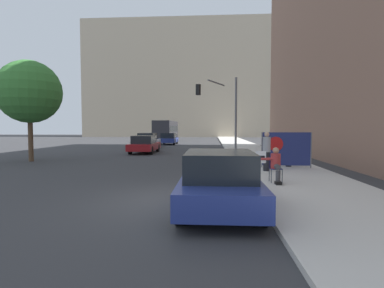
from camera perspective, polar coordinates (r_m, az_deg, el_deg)
name	(u,v)px	position (r m, az deg, el deg)	size (l,w,h in m)	color
ground_plane	(182,201)	(8.49, -1.87, -10.76)	(160.00, 160.00, 0.00)	#38383A
sidewalk_curb	(254,153)	(23.52, 11.72, -1.77)	(4.01, 90.00, 0.12)	beige
building_backdrop_far	(200,81)	(71.79, 1.48, 11.86)	(52.00, 12.00, 25.92)	tan
seated_protester	(276,164)	(10.84, 15.62, -3.63)	(0.91, 0.77, 1.23)	#474C56
jogger_on_sidewalk	(267,151)	(13.64, 14.03, -1.31)	(0.34, 0.34, 1.73)	black
pedestrian_behind	(289,149)	(15.46, 17.95, -0.93)	(0.34, 0.34, 1.70)	#424247
protest_banner	(286,149)	(15.04, 17.47, -0.90)	(2.38, 0.06, 1.69)	slate
traffic_light_pole	(221,103)	(22.94, 5.54, 7.86)	(3.13, 2.90, 5.62)	slate
parked_car_curbside	(219,180)	(7.54, 5.25, -6.91)	(1.89, 4.27, 1.45)	navy
car_on_road_nearest	(144,144)	(24.41, -9.04, -0.05)	(1.85, 4.53, 1.41)	maroon
car_on_road_midblock	(148,141)	(30.08, -8.38, 0.63)	(1.77, 4.63, 1.52)	white
car_on_road_distant	(169,139)	(36.66, -4.44, 1.01)	(1.87, 4.47, 1.39)	navy
city_bus_on_road	(166,130)	(46.21, -4.94, 2.76)	(2.47, 10.33, 3.05)	#232328
street_tree_near_curb	(29,92)	(20.67, -28.58, 8.69)	(3.75, 3.75, 6.07)	brown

